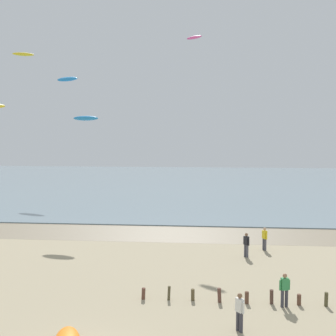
{
  "coord_description": "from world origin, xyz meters",
  "views": [
    {
      "loc": [
        4.69,
        -14.61,
        8.6
      ],
      "look_at": [
        2.38,
        10.94,
        6.55
      ],
      "focal_mm": 45.34,
      "sensor_mm": 36.0,
      "label": 1
    }
  ],
  "objects_px": {
    "person_left_flank": "(240,311)",
    "person_right_flank": "(265,238)",
    "kite_aloft_2": "(67,79)",
    "kite_aloft_7": "(86,118)",
    "person_by_waterline": "(246,244)",
    "kite_aloft_1": "(194,37)",
    "kite_aloft_5": "(23,54)",
    "person_mid_beach": "(285,289)"
  },
  "relations": [
    {
      "from": "person_left_flank",
      "to": "kite_aloft_1",
      "type": "height_order",
      "value": "kite_aloft_1"
    },
    {
      "from": "person_by_waterline",
      "to": "kite_aloft_1",
      "type": "height_order",
      "value": "kite_aloft_1"
    },
    {
      "from": "person_right_flank",
      "to": "person_mid_beach",
      "type": "bearing_deg",
      "value": -92.32
    },
    {
      "from": "person_mid_beach",
      "to": "kite_aloft_1",
      "type": "distance_m",
      "value": 27.49
    },
    {
      "from": "kite_aloft_1",
      "to": "kite_aloft_7",
      "type": "relative_size",
      "value": 0.71
    },
    {
      "from": "person_mid_beach",
      "to": "kite_aloft_7",
      "type": "height_order",
      "value": "kite_aloft_7"
    },
    {
      "from": "person_right_flank",
      "to": "kite_aloft_2",
      "type": "bearing_deg",
      "value": 130.35
    },
    {
      "from": "person_mid_beach",
      "to": "person_by_waterline",
      "type": "bearing_deg",
      "value": 97.27
    },
    {
      "from": "kite_aloft_1",
      "to": "person_left_flank",
      "type": "bearing_deg",
      "value": 133.91
    },
    {
      "from": "kite_aloft_5",
      "to": "person_mid_beach",
      "type": "bearing_deg",
      "value": -72.33
    },
    {
      "from": "person_left_flank",
      "to": "kite_aloft_7",
      "type": "bearing_deg",
      "value": 121.49
    },
    {
      "from": "person_mid_beach",
      "to": "person_by_waterline",
      "type": "xyz_separation_m",
      "value": [
        -1.09,
        8.55,
        0.0
      ]
    },
    {
      "from": "person_left_flank",
      "to": "kite_aloft_2",
      "type": "relative_size",
      "value": 0.48
    },
    {
      "from": "person_mid_beach",
      "to": "kite_aloft_2",
      "type": "bearing_deg",
      "value": 121.43
    },
    {
      "from": "kite_aloft_2",
      "to": "kite_aloft_5",
      "type": "relative_size",
      "value": 1.39
    },
    {
      "from": "person_by_waterline",
      "to": "person_right_flank",
      "type": "distance_m",
      "value": 2.43
    },
    {
      "from": "person_right_flank",
      "to": "kite_aloft_1",
      "type": "distance_m",
      "value": 20.77
    },
    {
      "from": "person_right_flank",
      "to": "kite_aloft_2",
      "type": "xyz_separation_m",
      "value": [
        -24.25,
        28.54,
        15.55
      ]
    },
    {
      "from": "kite_aloft_7",
      "to": "kite_aloft_5",
      "type": "bearing_deg",
      "value": 144.96
    },
    {
      "from": "person_left_flank",
      "to": "kite_aloft_5",
      "type": "xyz_separation_m",
      "value": [
        -24.09,
        33.33,
        17.53
      ]
    },
    {
      "from": "kite_aloft_2",
      "to": "kite_aloft_7",
      "type": "xyz_separation_m",
      "value": [
        8.69,
        -21.09,
        -6.39
      ]
    },
    {
      "from": "person_mid_beach",
      "to": "kite_aloft_2",
      "type": "relative_size",
      "value": 0.48
    },
    {
      "from": "person_left_flank",
      "to": "kite_aloft_5",
      "type": "bearing_deg",
      "value": 125.86
    },
    {
      "from": "person_by_waterline",
      "to": "kite_aloft_7",
      "type": "height_order",
      "value": "kite_aloft_7"
    },
    {
      "from": "kite_aloft_1",
      "to": "kite_aloft_2",
      "type": "distance_m",
      "value": 25.98
    },
    {
      "from": "person_right_flank",
      "to": "kite_aloft_5",
      "type": "xyz_separation_m",
      "value": [
        -26.95,
        20.04,
        17.53
      ]
    },
    {
      "from": "person_mid_beach",
      "to": "kite_aloft_1",
      "type": "height_order",
      "value": "kite_aloft_1"
    },
    {
      "from": "person_left_flank",
      "to": "person_right_flank",
      "type": "xyz_separation_m",
      "value": [
        2.86,
        13.29,
        0.0
      ]
    },
    {
      "from": "kite_aloft_2",
      "to": "person_left_flank",
      "type": "bearing_deg",
      "value": 138.15
    },
    {
      "from": "person_left_flank",
      "to": "kite_aloft_2",
      "type": "bearing_deg",
      "value": 117.09
    },
    {
      "from": "person_by_waterline",
      "to": "person_left_flank",
      "type": "distance_m",
      "value": 11.47
    },
    {
      "from": "person_right_flank",
      "to": "kite_aloft_7",
      "type": "height_order",
      "value": "kite_aloft_7"
    },
    {
      "from": "person_right_flank",
      "to": "kite_aloft_7",
      "type": "bearing_deg",
      "value": 154.42
    },
    {
      "from": "person_mid_beach",
      "to": "person_right_flank",
      "type": "xyz_separation_m",
      "value": [
        0.42,
        10.44,
        0.0
      ]
    },
    {
      "from": "person_mid_beach",
      "to": "kite_aloft_5",
      "type": "relative_size",
      "value": 0.67
    },
    {
      "from": "person_mid_beach",
      "to": "person_right_flank",
      "type": "bearing_deg",
      "value": 87.68
    },
    {
      "from": "person_right_flank",
      "to": "kite_aloft_2",
      "type": "distance_m",
      "value": 40.55
    },
    {
      "from": "person_by_waterline",
      "to": "kite_aloft_1",
      "type": "xyz_separation_m",
      "value": [
        -4.08,
        12.42,
        17.01
      ]
    },
    {
      "from": "kite_aloft_7",
      "to": "kite_aloft_1",
      "type": "bearing_deg",
      "value": 29.98
    },
    {
      "from": "kite_aloft_5",
      "to": "kite_aloft_7",
      "type": "xyz_separation_m",
      "value": [
        11.39,
        -12.6,
        -8.37
      ]
    },
    {
      "from": "kite_aloft_7",
      "to": "person_left_flank",
      "type": "bearing_deg",
      "value": -45.68
    },
    {
      "from": "kite_aloft_2",
      "to": "kite_aloft_7",
      "type": "relative_size",
      "value": 1.39
    }
  ]
}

